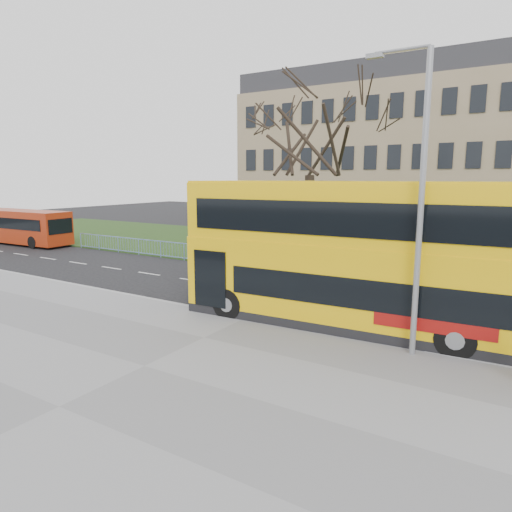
% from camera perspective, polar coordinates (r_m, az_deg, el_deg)
% --- Properties ---
extents(ground, '(120.00, 120.00, 0.00)m').
position_cam_1_polar(ground, '(18.24, 1.59, -6.73)').
color(ground, black).
rests_on(ground, ground).
extents(pavement, '(80.00, 10.50, 0.12)m').
position_cam_1_polar(pavement, '(13.16, -13.76, -13.44)').
color(pavement, slate).
rests_on(pavement, ground).
extents(kerb, '(80.00, 0.20, 0.14)m').
position_cam_1_polar(kerb, '(16.95, -1.07, -7.78)').
color(kerb, '#99999B').
rests_on(kerb, ground).
extents(grass_verge, '(80.00, 15.40, 0.08)m').
position_cam_1_polar(grass_verge, '(31.13, 14.92, -0.03)').
color(grass_verge, '#1F3A15').
rests_on(grass_verge, ground).
extents(guard_railing, '(40.00, 0.12, 1.10)m').
position_cam_1_polar(guard_railing, '(23.88, 9.57, -1.52)').
color(guard_railing, '#7391CE').
rests_on(guard_railing, ground).
extents(bare_tree, '(8.73, 8.73, 12.47)m').
position_cam_1_polar(bare_tree, '(27.76, 6.78, 12.07)').
color(bare_tree, black).
rests_on(bare_tree, grass_verge).
extents(civic_building, '(30.00, 15.00, 14.00)m').
position_cam_1_polar(civic_building, '(52.01, 16.69, 11.42)').
color(civic_building, '#8E795A').
rests_on(civic_building, ground).
extents(yellow_bus, '(12.06, 3.45, 5.00)m').
position_cam_1_polar(yellow_bus, '(15.85, 12.09, 0.48)').
color(yellow_bus, yellow).
rests_on(yellow_bus, ground).
extents(red_bus, '(10.15, 2.69, 2.66)m').
position_cam_1_polar(red_bus, '(40.47, -27.61, 3.36)').
color(red_bus, '#9B280E').
rests_on(red_bus, ground).
extents(street_lamp, '(1.80, 0.19, 8.51)m').
position_cam_1_polar(street_lamp, '(13.44, 19.57, 7.50)').
color(street_lamp, gray).
rests_on(street_lamp, pavement).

